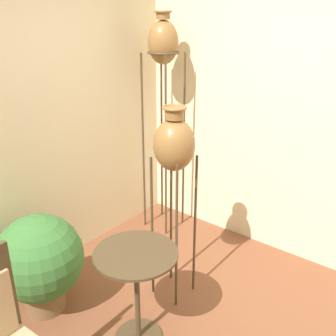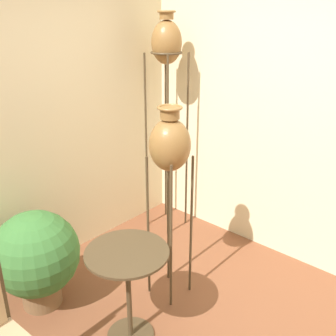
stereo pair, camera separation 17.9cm
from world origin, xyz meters
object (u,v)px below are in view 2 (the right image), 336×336
vase_stand_medium (170,148)px  side_table (128,276)px  vase_stand_tall (167,51)px  potted_plant (36,256)px

vase_stand_medium → side_table: size_ratio=2.18×
vase_stand_tall → side_table: (-1.34, -0.86, -1.29)m
side_table → potted_plant: 0.81m
vase_stand_tall → vase_stand_medium: vase_stand_tall is taller
side_table → potted_plant: potted_plant is taller
vase_stand_medium → potted_plant: vase_stand_medium is taller
vase_stand_medium → side_table: vase_stand_medium is taller
side_table → potted_plant: (-0.23, 0.77, -0.09)m
side_table → potted_plant: bearing=106.7°
vase_stand_medium → potted_plant: size_ratio=1.97×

